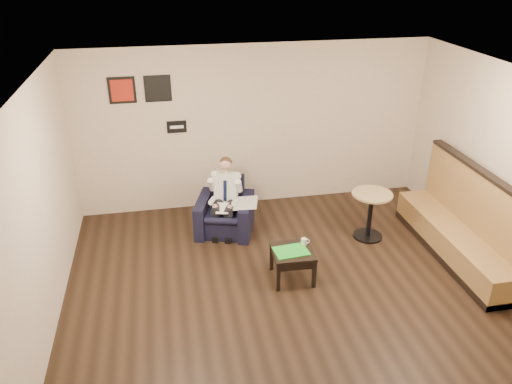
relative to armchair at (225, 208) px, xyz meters
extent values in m
plane|color=black|center=(0.66, -2.05, -0.42)|extent=(6.00, 6.00, 0.00)
cube|color=beige|center=(0.66, 0.95, 0.98)|extent=(6.00, 0.02, 2.80)
cube|color=beige|center=(-2.34, -2.05, 0.98)|extent=(0.02, 6.00, 2.80)
cube|color=white|center=(0.66, -2.05, 2.38)|extent=(6.00, 6.00, 0.02)
cube|color=black|center=(-0.64, 0.93, 1.08)|extent=(0.32, 0.02, 0.20)
cube|color=#B02515|center=(-1.44, 0.93, 1.73)|extent=(0.42, 0.03, 0.42)
cube|color=black|center=(-0.89, 0.93, 1.73)|extent=(0.42, 0.03, 0.42)
cube|color=black|center=(0.00, 0.00, 0.00)|extent=(1.08, 1.08, 0.83)
cube|color=white|center=(-0.06, -0.19, 0.10)|extent=(0.25, 0.31, 0.01)
cube|color=silver|center=(0.31, -0.19, 0.15)|extent=(0.46, 0.53, 0.01)
cube|color=black|center=(0.73, -1.47, -0.19)|extent=(0.57, 0.57, 0.45)
cube|color=green|center=(0.70, -1.49, 0.04)|extent=(0.48, 0.37, 0.01)
cylinder|color=white|center=(0.92, -1.36, 0.08)|extent=(0.09, 0.09, 0.10)
cube|color=black|center=(0.79, -1.31, 0.04)|extent=(0.15, 0.10, 0.01)
cube|color=olive|center=(3.25, -1.37, 0.25)|extent=(0.62, 2.59, 1.33)
cylinder|color=tan|center=(2.20, -0.64, -0.03)|extent=(0.68, 0.68, 0.77)
camera|label=1|loc=(-0.86, -6.99, 3.74)|focal=35.00mm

